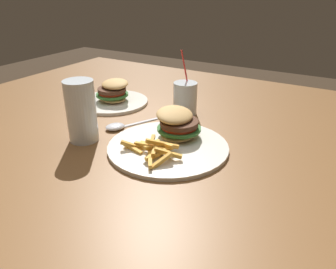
# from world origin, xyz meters

# --- Properties ---
(dining_table) EXTENTS (1.52, 1.40, 0.76)m
(dining_table) POSITION_xyz_m (0.00, 0.00, 0.64)
(dining_table) COLOR brown
(dining_table) RESTS_ON ground_plane
(meal_plate_near) EXTENTS (0.31, 0.31, 0.09)m
(meal_plate_near) POSITION_xyz_m (0.03, -0.20, 0.79)
(meal_plate_near) COLOR silver
(meal_plate_near) RESTS_ON dining_table
(beer_glass) EXTENTS (0.08, 0.08, 0.17)m
(beer_glass) POSITION_xyz_m (-0.06, 0.02, 0.84)
(beer_glass) COLOR silver
(beer_glass) RESTS_ON dining_table
(juice_glass) EXTENTS (0.08, 0.08, 0.20)m
(juice_glass) POSITION_xyz_m (0.25, -0.12, 0.81)
(juice_glass) COLOR silver
(juice_glass) RESTS_ON dining_table
(spoon) EXTENTS (0.17, 0.11, 0.02)m
(spoon) POSITION_xyz_m (0.04, -0.01, 0.77)
(spoon) COLOR silver
(spoon) RESTS_ON dining_table
(meal_plate_far) EXTENTS (0.25, 0.25, 0.09)m
(meal_plate_far) POSITION_xyz_m (0.21, 0.14, 0.79)
(meal_plate_far) COLOR silver
(meal_plate_far) RESTS_ON dining_table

